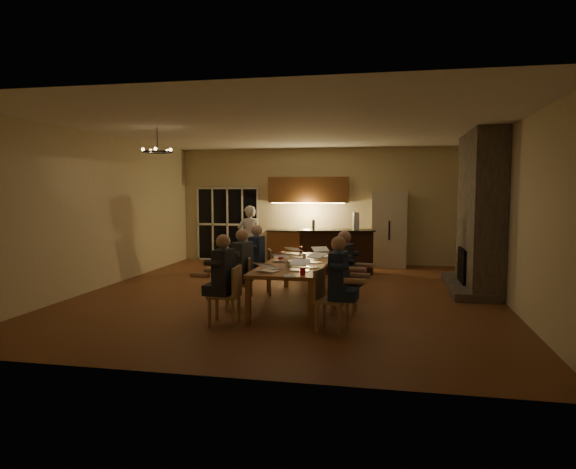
# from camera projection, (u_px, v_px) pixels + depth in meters

# --- Properties ---
(floor) EXTENTS (9.00, 9.00, 0.00)m
(floor) POSITION_uv_depth(u_px,v_px,m) (289.00, 295.00, 10.05)
(floor) COLOR brown
(floor) RESTS_ON ground
(back_wall) EXTENTS (8.00, 0.04, 3.20)m
(back_wall) POSITION_uv_depth(u_px,v_px,m) (320.00, 206.00, 14.33)
(back_wall) COLOR beige
(back_wall) RESTS_ON ground
(left_wall) EXTENTS (0.04, 9.00, 3.20)m
(left_wall) POSITION_uv_depth(u_px,v_px,m) (100.00, 211.00, 10.70)
(left_wall) COLOR beige
(left_wall) RESTS_ON ground
(right_wall) EXTENTS (0.04, 9.00, 3.20)m
(right_wall) POSITION_uv_depth(u_px,v_px,m) (510.00, 215.00, 9.12)
(right_wall) COLOR beige
(right_wall) RESTS_ON ground
(ceiling) EXTENTS (8.00, 9.00, 0.04)m
(ceiling) POSITION_uv_depth(u_px,v_px,m) (289.00, 128.00, 9.77)
(ceiling) COLOR white
(ceiling) RESTS_ON back_wall
(french_doors) EXTENTS (1.86, 0.08, 2.10)m
(french_doors) POSITION_uv_depth(u_px,v_px,m) (228.00, 224.00, 14.85)
(french_doors) COLOR black
(french_doors) RESTS_ON ground
(fireplace) EXTENTS (0.58, 2.50, 3.20)m
(fireplace) POSITION_uv_depth(u_px,v_px,m) (480.00, 212.00, 10.36)
(fireplace) COLOR #61574C
(fireplace) RESTS_ON ground
(kitchenette) EXTENTS (2.24, 0.68, 2.40)m
(kitchenette) POSITION_uv_depth(u_px,v_px,m) (308.00, 221.00, 14.11)
(kitchenette) COLOR brown
(kitchenette) RESTS_ON ground
(refrigerator) EXTENTS (0.90, 0.68, 2.00)m
(refrigerator) POSITION_uv_depth(u_px,v_px,m) (389.00, 229.00, 13.64)
(refrigerator) COLOR beige
(refrigerator) RESTS_ON ground
(dining_table) EXTENTS (1.10, 3.07, 0.75)m
(dining_table) POSITION_uv_depth(u_px,v_px,m) (297.00, 283.00, 9.24)
(dining_table) COLOR #C57D4F
(dining_table) RESTS_ON ground
(bar_island) EXTENTS (1.95, 0.96, 1.08)m
(bar_island) POSITION_uv_depth(u_px,v_px,m) (336.00, 251.00, 12.60)
(bar_island) COLOR black
(bar_island) RESTS_ON ground
(chair_left_near) EXTENTS (0.45, 0.45, 0.89)m
(chair_left_near) POSITION_uv_depth(u_px,v_px,m) (224.00, 295.00, 7.85)
(chair_left_near) COLOR tan
(chair_left_near) RESTS_ON ground
(chair_left_mid) EXTENTS (0.54, 0.54, 0.89)m
(chair_left_mid) POSITION_uv_depth(u_px,v_px,m) (238.00, 283.00, 8.86)
(chair_left_mid) COLOR tan
(chair_left_mid) RESTS_ON ground
(chair_left_far) EXTENTS (0.56, 0.56, 0.89)m
(chair_left_far) POSITION_uv_depth(u_px,v_px,m) (260.00, 272.00, 10.02)
(chair_left_far) COLOR tan
(chair_left_far) RESTS_ON ground
(chair_right_near) EXTENTS (0.52, 0.52, 0.89)m
(chair_right_near) POSITION_uv_depth(u_px,v_px,m) (332.00, 300.00, 7.51)
(chair_right_near) COLOR tan
(chair_right_near) RESTS_ON ground
(chair_right_mid) EXTENTS (0.45, 0.45, 0.89)m
(chair_right_mid) POSITION_uv_depth(u_px,v_px,m) (344.00, 286.00, 8.56)
(chair_right_mid) COLOR tan
(chair_right_mid) RESTS_ON ground
(chair_right_far) EXTENTS (0.52, 0.52, 0.89)m
(chair_right_far) POSITION_uv_depth(u_px,v_px,m) (346.00, 275.00, 9.72)
(chair_right_far) COLOR tan
(chair_right_far) RESTS_ON ground
(person_left_near) EXTENTS (0.65, 0.65, 1.38)m
(person_left_near) POSITION_uv_depth(u_px,v_px,m) (224.00, 279.00, 7.82)
(person_left_near) COLOR #262A31
(person_left_near) RESTS_ON ground
(person_right_near) EXTENTS (0.65, 0.65, 1.38)m
(person_right_near) POSITION_uv_depth(u_px,v_px,m) (338.00, 283.00, 7.49)
(person_right_near) COLOR #1D2F4A
(person_right_near) RESTS_ON ground
(person_left_mid) EXTENTS (0.71, 0.71, 1.38)m
(person_left_mid) POSITION_uv_depth(u_px,v_px,m) (242.00, 268.00, 8.90)
(person_left_mid) COLOR #3E4549
(person_left_mid) RESTS_ON ground
(person_right_mid) EXTENTS (0.70, 0.70, 1.38)m
(person_right_mid) POSITION_uv_depth(u_px,v_px,m) (344.00, 272.00, 8.55)
(person_right_mid) COLOR #262A31
(person_right_mid) RESTS_ON ground
(person_left_far) EXTENTS (0.61, 0.61, 1.38)m
(person_left_far) POSITION_uv_depth(u_px,v_px,m) (257.00, 260.00, 9.95)
(person_left_far) COLOR #1D2F4A
(person_left_far) RESTS_ON ground
(standing_person) EXTENTS (0.71, 0.60, 1.65)m
(standing_person) POSITION_uv_depth(u_px,v_px,m) (249.00, 238.00, 13.18)
(standing_person) COLOR silver
(standing_person) RESTS_ON ground
(chandelier) EXTENTS (0.55, 0.55, 0.03)m
(chandelier) POSITION_uv_depth(u_px,v_px,m) (157.00, 152.00, 9.51)
(chandelier) COLOR black
(chandelier) RESTS_ON ceiling
(laptop_a) EXTENTS (0.41, 0.39, 0.23)m
(laptop_a) POSITION_uv_depth(u_px,v_px,m) (268.00, 265.00, 8.17)
(laptop_a) COLOR silver
(laptop_a) RESTS_ON dining_table
(laptop_b) EXTENTS (0.32, 0.28, 0.23)m
(laptop_b) POSITION_uv_depth(u_px,v_px,m) (299.00, 264.00, 8.27)
(laptop_b) COLOR silver
(laptop_b) RESTS_ON dining_table
(laptop_c) EXTENTS (0.34, 0.31, 0.23)m
(laptop_c) POSITION_uv_depth(u_px,v_px,m) (282.00, 255.00, 9.34)
(laptop_c) COLOR silver
(laptop_c) RESTS_ON dining_table
(laptop_d) EXTENTS (0.42, 0.41, 0.23)m
(laptop_d) POSITION_uv_depth(u_px,v_px,m) (313.00, 256.00, 9.17)
(laptop_d) COLOR silver
(laptop_d) RESTS_ON dining_table
(laptop_e) EXTENTS (0.41, 0.38, 0.23)m
(laptop_e) POSITION_uv_depth(u_px,v_px,m) (297.00, 249.00, 10.34)
(laptop_e) COLOR silver
(laptop_e) RESTS_ON dining_table
(laptop_f) EXTENTS (0.41, 0.40, 0.23)m
(laptop_f) POSITION_uv_depth(u_px,v_px,m) (322.00, 250.00, 10.10)
(laptop_f) COLOR silver
(laptop_f) RESTS_ON dining_table
(mug_front) EXTENTS (0.08, 0.08, 0.10)m
(mug_front) POSITION_uv_depth(u_px,v_px,m) (287.00, 263.00, 8.84)
(mug_front) COLOR white
(mug_front) RESTS_ON dining_table
(mug_mid) EXTENTS (0.08, 0.08, 0.10)m
(mug_mid) POSITION_uv_depth(u_px,v_px,m) (304.00, 256.00, 9.70)
(mug_mid) COLOR white
(mug_mid) RESTS_ON dining_table
(mug_back) EXTENTS (0.08, 0.08, 0.10)m
(mug_back) POSITION_uv_depth(u_px,v_px,m) (283.00, 254.00, 10.00)
(mug_back) COLOR white
(mug_back) RESTS_ON dining_table
(redcup_near) EXTENTS (0.08, 0.08, 0.12)m
(redcup_near) POSITION_uv_depth(u_px,v_px,m) (303.00, 271.00, 7.84)
(redcup_near) COLOR red
(redcup_near) RESTS_ON dining_table
(redcup_mid) EXTENTS (0.10, 0.10, 0.12)m
(redcup_mid) POSITION_uv_depth(u_px,v_px,m) (281.00, 256.00, 9.68)
(redcup_mid) COLOR red
(redcup_mid) RESTS_ON dining_table
(can_silver) EXTENTS (0.07, 0.07, 0.12)m
(can_silver) POSITION_uv_depth(u_px,v_px,m) (289.00, 265.00, 8.53)
(can_silver) COLOR #B2B2B7
(can_silver) RESTS_ON dining_table
(can_cola) EXTENTS (0.07, 0.07, 0.12)m
(can_cola) POSITION_uv_depth(u_px,v_px,m) (301.00, 250.00, 10.67)
(can_cola) COLOR #3F0F0C
(can_cola) RESTS_ON dining_table
(plate_near) EXTENTS (0.22, 0.22, 0.02)m
(plate_near) POSITION_uv_depth(u_px,v_px,m) (312.00, 267.00, 8.58)
(plate_near) COLOR white
(plate_near) RESTS_ON dining_table
(plate_left) EXTENTS (0.23, 0.23, 0.02)m
(plate_left) POSITION_uv_depth(u_px,v_px,m) (273.00, 269.00, 8.43)
(plate_left) COLOR white
(plate_left) RESTS_ON dining_table
(plate_far) EXTENTS (0.25, 0.25, 0.02)m
(plate_far) POSITION_uv_depth(u_px,v_px,m) (324.00, 257.00, 9.90)
(plate_far) COLOR white
(plate_far) RESTS_ON dining_table
(notepad) EXTENTS (0.20, 0.25, 0.01)m
(notepad) POSITION_uv_depth(u_px,v_px,m) (289.00, 276.00, 7.71)
(notepad) COLOR white
(notepad) RESTS_ON dining_table
(bar_bottle) EXTENTS (0.07, 0.07, 0.24)m
(bar_bottle) POSITION_uv_depth(u_px,v_px,m) (313.00, 225.00, 12.59)
(bar_bottle) COLOR #99999E
(bar_bottle) RESTS_ON bar_island
(bar_blender) EXTENTS (0.17, 0.17, 0.42)m
(bar_blender) POSITION_uv_depth(u_px,v_px,m) (356.00, 221.00, 12.58)
(bar_blender) COLOR silver
(bar_blender) RESTS_ON bar_island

